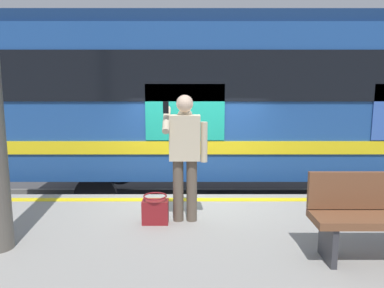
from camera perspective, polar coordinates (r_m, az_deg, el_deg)
name	(u,v)px	position (r m, az deg, el deg)	size (l,w,h in m)	color
ground_plane	(197,246)	(6.49, 0.86, -15.67)	(24.61, 24.61, 0.00)	#3D3D3F
safety_line	(198,200)	(5.87, 0.93, -8.66)	(13.65, 0.16, 0.01)	yellow
track_rail_near	(196,212)	(7.84, 0.69, -10.56)	(18.11, 0.08, 0.16)	slate
track_rail_far	(196,192)	(9.20, 0.57, -7.53)	(18.11, 0.08, 0.16)	slate
train_carriage	(279,96)	(8.32, 13.44, 7.29)	(11.69, 3.04, 3.90)	#1E478C
passenger	(185,148)	(4.78, -1.10, -0.59)	(0.57, 0.55, 1.68)	brown
handbag	(155,210)	(4.91, -5.73, -10.27)	(0.34, 0.31, 0.38)	maroon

